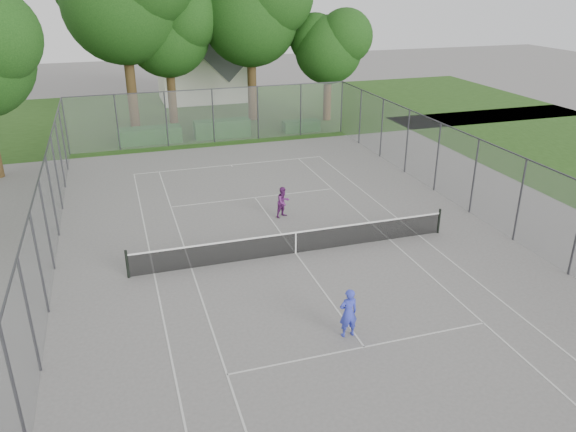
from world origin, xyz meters
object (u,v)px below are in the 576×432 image
object	(u,v)px
woman_player	(283,202)
tennis_net	(296,242)
house	(201,57)
girl_player	(348,313)

from	to	relation	value
woman_player	tennis_net	bearing A→B (deg)	-123.94
house	woman_player	xyz separation A→B (m)	(-1.12, -27.65, -2.93)
tennis_net	house	world-z (taller)	house
tennis_net	house	size ratio (longest dim) A/B	1.42
tennis_net	woman_player	size ratio (longest dim) A/B	9.08
tennis_net	girl_player	distance (m)	5.71
house	tennis_net	bearing A→B (deg)	-93.21
tennis_net	house	distance (m)	31.55
girl_player	house	bearing A→B (deg)	-95.35
tennis_net	girl_player	bearing A→B (deg)	-92.41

